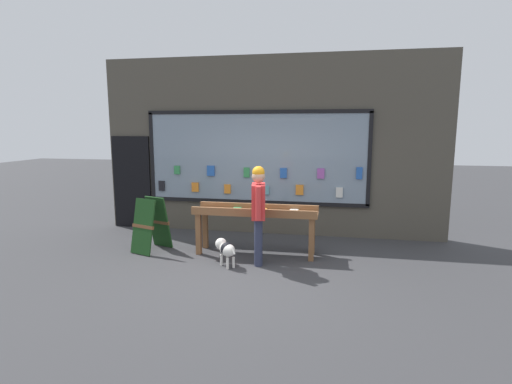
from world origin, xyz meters
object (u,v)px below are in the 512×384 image
Objects in this scene: display_table_main at (256,216)px; person_browsing at (258,208)px; sandwich_board_sign at (151,224)px; small_dog at (226,249)px.

display_table_main is 1.34× the size of person_browsing.
sandwich_board_sign is (-2.11, 0.37, -0.47)m from person_browsing.
person_browsing is 3.59× the size of small_dog.
person_browsing is at bearing -74.57° from display_table_main.
small_dog is (-0.52, -0.18, -0.68)m from person_browsing.
person_browsing is 2.19m from sandwich_board_sign.
sandwich_board_sign is (-1.60, 0.55, 0.21)m from small_dog.
person_browsing reaches higher than sandwich_board_sign.
display_table_main is 0.91m from small_dog.
display_table_main is at bearing 5.24° from person_browsing.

